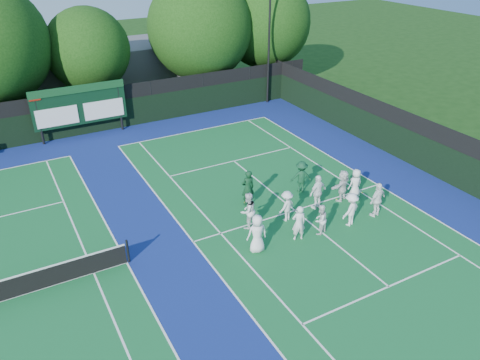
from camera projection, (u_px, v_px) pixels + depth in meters
ground at (307, 220)px, 22.38m from camera, size 120.00×120.00×0.00m
court_apron at (182, 245)px, 20.61m from camera, size 34.00×32.00×0.01m
near_court at (295, 210)px, 23.15m from camera, size 11.05×23.85×0.01m
back_fence at (95, 113)px, 31.54m from camera, size 34.00×0.08×3.00m
divider_fence_right at (428, 149)px, 26.34m from camera, size 0.08×32.00×3.00m
scoreboard at (79, 105)px, 30.40m from camera, size 6.00×0.21×3.55m
clubhouse at (119, 69)px, 39.11m from camera, size 18.00×6.00×4.00m
light_pole_right at (270, 21)px, 34.71m from camera, size 1.20×0.30×10.12m
tree_c at (90, 51)px, 33.15m from camera, size 5.89×5.89×7.76m
tree_d at (201, 30)px, 36.51m from camera, size 8.14×8.14×9.65m
tree_e at (266, 24)px, 39.09m from camera, size 7.51×7.51×9.23m
tennis_ball_0 at (300, 228)px, 21.72m from camera, size 0.07×0.07×0.07m
tennis_ball_1 at (318, 176)px, 26.35m from camera, size 0.07×0.07×0.07m
tennis_ball_2 at (362, 193)px, 24.66m from camera, size 0.07×0.07×0.07m
tennis_ball_3 at (245, 202)px, 23.78m from camera, size 0.07×0.07×0.07m
tennis_ball_4 at (284, 197)px, 24.26m from camera, size 0.07×0.07×0.07m
tennis_ball_5 at (337, 199)px, 24.05m from camera, size 0.07×0.07×0.07m
player_front_0 at (257, 234)px, 19.84m from camera, size 0.96×0.72×1.79m
player_front_1 at (299, 223)px, 20.63m from camera, size 0.71×0.57×1.72m
player_front_2 at (320, 220)px, 21.09m from camera, size 0.87×0.78×1.48m
player_front_3 at (351, 209)px, 21.68m from camera, size 1.21×0.90×1.67m
player_front_4 at (377, 200)px, 22.33m from camera, size 1.11×0.63×1.79m
player_back_0 at (248, 211)px, 21.45m from camera, size 1.03×0.89×1.80m
player_back_1 at (287, 206)px, 22.06m from camera, size 1.13×0.86×1.55m
player_back_2 at (318, 192)px, 22.96m from camera, size 1.14×0.64×1.83m
player_back_3 at (343, 185)px, 23.70m from camera, size 1.63×1.02×1.68m
player_back_4 at (355, 184)px, 23.96m from camera, size 0.78×0.51×1.59m
coach_left at (248, 188)px, 23.23m from camera, size 0.72×0.50×1.91m
coach_right at (301, 177)px, 24.46m from camera, size 1.29×1.03×1.74m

